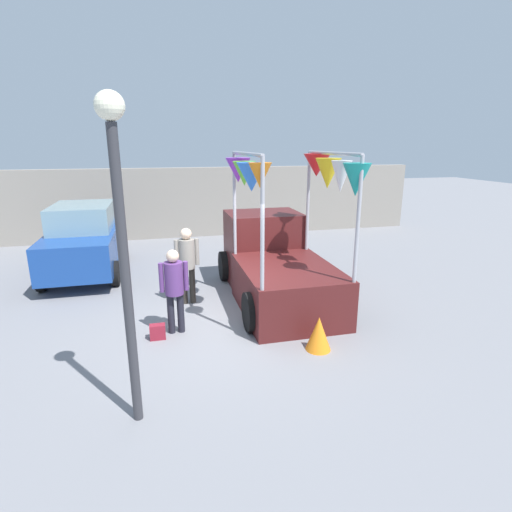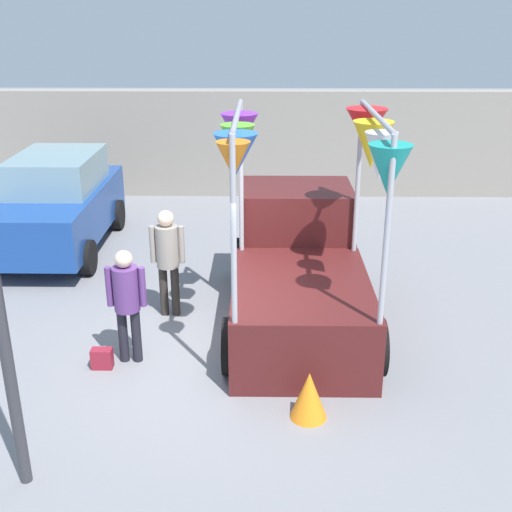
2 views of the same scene
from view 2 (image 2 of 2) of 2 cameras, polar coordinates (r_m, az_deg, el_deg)
ground_plane at (r=9.10m, az=-4.56°, el=-8.68°), size 60.00×60.00×0.00m
vendor_truck at (r=9.78m, az=3.83°, el=-0.25°), size 2.46×4.10×3.30m
parked_car at (r=13.10m, az=-17.13°, el=4.53°), size 1.88×4.00×1.88m
person_customer at (r=8.64m, az=-11.44°, el=-3.52°), size 0.53×0.34×1.61m
person_vendor at (r=9.83m, az=-7.87°, el=0.27°), size 0.53×0.34×1.71m
handbag at (r=8.93m, az=-13.52°, el=-8.85°), size 0.28×0.16×0.28m
brick_boundary_wall at (r=16.22m, az=-2.16°, el=9.93°), size 18.00×0.36×2.60m
folded_kite_bundle_tangerine at (r=7.70m, az=4.73°, el=-12.23°), size 0.48×0.48×0.60m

